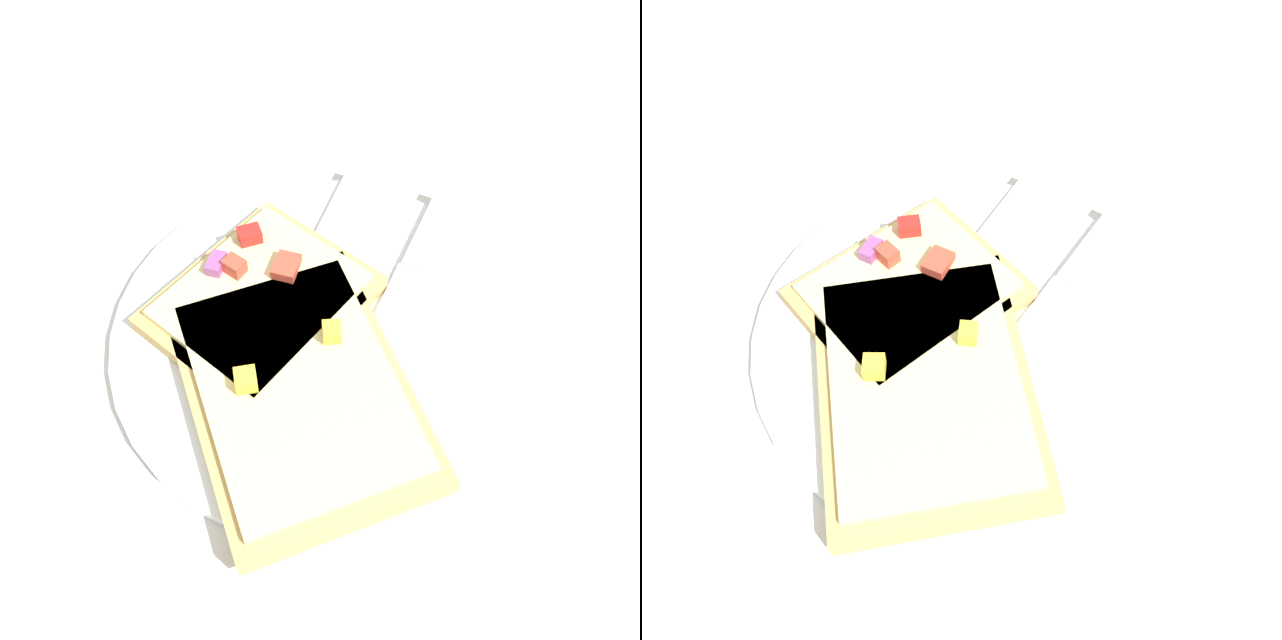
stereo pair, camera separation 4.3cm
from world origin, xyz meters
The scene contains 7 objects.
ground_plane centered at (0.00, 0.00, 0.00)m, with size 4.00×4.00×0.00m, color beige.
plate centered at (0.00, 0.00, 0.01)m, with size 0.29×0.29×0.01m.
fork centered at (0.04, 0.01, 0.01)m, with size 0.22×0.11×0.01m.
knife centered at (0.04, -0.07, 0.01)m, with size 0.21×0.12×0.01m.
pizza_slice_main centered at (-0.05, 0.02, 0.02)m, with size 0.22×0.18×0.03m.
pizza_slice_corner centered at (0.02, 0.04, 0.02)m, with size 0.18×0.18×0.03m.
crumb_scatter centered at (0.01, 0.02, 0.02)m, with size 0.12×0.06×0.01m.
Camera 2 is at (-0.23, -0.03, 0.38)m, focal length 35.00 mm.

